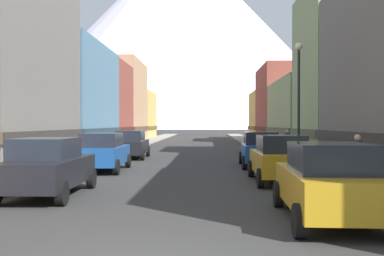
{
  "coord_description": "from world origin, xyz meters",
  "views": [
    {
      "loc": [
        1.05,
        -6.55,
        2.21
      ],
      "look_at": [
        -0.65,
        44.61,
        1.72
      ],
      "focal_mm": 42.27,
      "sensor_mm": 36.0,
      "label": 1
    }
  ],
  "objects": [
    {
      "name": "car_left_0",
      "position": [
        -3.8,
        7.0,
        0.9
      ],
      "size": [
        2.13,
        4.43,
        1.78
      ],
      "color": "black",
      "rests_on": "ground"
    },
    {
      "name": "pedestrian_1",
      "position": [
        6.25,
        22.92,
        0.92
      ],
      "size": [
        0.36,
        0.36,
        1.67
      ],
      "color": "navy",
      "rests_on": "sidewalk_right"
    },
    {
      "name": "car_right_1",
      "position": [
        3.8,
        10.56,
        0.9
      ],
      "size": [
        2.06,
        4.4,
        1.78
      ],
      "color": "#B28419",
      "rests_on": "ground"
    },
    {
      "name": "potted_plant_0",
      "position": [
        -7.0,
        12.66,
        0.57
      ],
      "size": [
        0.55,
        0.55,
        0.8
      ],
      "color": "gray",
      "rests_on": "sidewalk_left"
    },
    {
      "name": "storefront_right_3",
      "position": [
        11.7,
        35.38,
        3.0
      ],
      "size": [
        8.7,
        13.65,
        6.23
      ],
      "color": "#8C9966",
      "rests_on": "ground"
    },
    {
      "name": "car_left_1",
      "position": [
        -3.8,
        14.26,
        0.9
      ],
      "size": [
        2.15,
        4.44,
        1.78
      ],
      "color": "#19478C",
      "rests_on": "ground"
    },
    {
      "name": "sidewalk_left",
      "position": [
        -6.25,
        35.0,
        0.07
      ],
      "size": [
        2.5,
        100.0,
        0.15
      ],
      "primitive_type": "cube",
      "color": "gray",
      "rests_on": "ground"
    },
    {
      "name": "mountain_backdrop",
      "position": [
        -14.63,
        260.0,
        56.22
      ],
      "size": [
        206.24,
        206.24,
        112.44
      ],
      "primitive_type": "cone",
      "color": "silver",
      "rests_on": "ground"
    },
    {
      "name": "storefront_left_2",
      "position": [
        -11.34,
        30.63,
        4.23
      ],
      "size": [
        7.98,
        12.98,
        8.77
      ],
      "color": "slate",
      "rests_on": "ground"
    },
    {
      "name": "storefront_left_4",
      "position": [
        -11.85,
        51.81,
        4.98
      ],
      "size": [
        8.99,
        12.02,
        10.29
      ],
      "color": "tan",
      "rests_on": "ground"
    },
    {
      "name": "car_right_2",
      "position": [
        3.8,
        16.7,
        0.9
      ],
      "size": [
        2.16,
        4.45,
        1.78
      ],
      "color": "#19478C",
      "rests_on": "ground"
    },
    {
      "name": "storefront_left_5",
      "position": [
        -10.59,
        64.02,
        3.45
      ],
      "size": [
        6.47,
        11.36,
        7.17
      ],
      "color": "#D8B259",
      "rests_on": "ground"
    },
    {
      "name": "pedestrian_0",
      "position": [
        6.25,
        9.21,
        0.93
      ],
      "size": [
        0.36,
        0.36,
        1.69
      ],
      "color": "#333338",
      "rests_on": "sidewalk_right"
    },
    {
      "name": "car_right_0",
      "position": [
        3.8,
        3.73,
        0.9
      ],
      "size": [
        2.2,
        4.46,
        1.78
      ],
      "color": "#B28419",
      "rests_on": "ground"
    },
    {
      "name": "potted_plant_1",
      "position": [
        -7.0,
        12.96,
        0.66
      ],
      "size": [
        0.7,
        0.7,
        0.96
      ],
      "color": "#4C4C51",
      "rests_on": "sidewalk_left"
    },
    {
      "name": "storefront_right_2",
      "position": [
        11.5,
        23.94,
        5.41
      ],
      "size": [
        8.29,
        8.09,
        11.17
      ],
      "color": "#8C9966",
      "rests_on": "ground"
    },
    {
      "name": "sidewalk_right",
      "position": [
        6.25,
        35.0,
        0.07
      ],
      "size": [
        2.5,
        100.0,
        0.15
      ],
      "primitive_type": "cube",
      "color": "gray",
      "rests_on": "ground"
    },
    {
      "name": "storefront_right_4",
      "position": [
        11.93,
        48.1,
        4.35
      ],
      "size": [
        9.17,
        11.5,
        9.03
      ],
      "color": "brown",
      "rests_on": "ground"
    },
    {
      "name": "storefront_left_3",
      "position": [
        -10.63,
        41.36,
        4.18
      ],
      "size": [
        6.56,
        8.44,
        8.67
      ],
      "color": "brown",
      "rests_on": "ground"
    },
    {
      "name": "storefront_right_5",
      "position": [
        12.2,
        58.73,
        3.24
      ],
      "size": [
        9.69,
        9.45,
        6.72
      ],
      "color": "#D8B259",
      "rests_on": "ground"
    },
    {
      "name": "streetlamp_right",
      "position": [
        5.35,
        14.79,
        3.99
      ],
      "size": [
        0.36,
        0.36,
        5.86
      ],
      "color": "black",
      "rests_on": "sidewalk_right"
    },
    {
      "name": "car_left_2",
      "position": [
        -3.8,
        21.98,
        0.9
      ],
      "size": [
        2.16,
        4.45,
        1.78
      ],
      "color": "black",
      "rests_on": "ground"
    }
  ]
}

